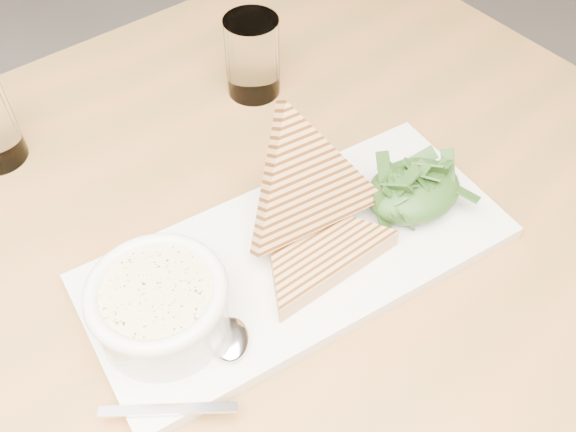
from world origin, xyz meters
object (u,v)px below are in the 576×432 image
glass_far (252,57)px  platter (298,256)px  soup_bowl (161,310)px  table_top (158,295)px

glass_far → platter: bearing=-110.4°
soup_bowl → table_top: bearing=77.7°
table_top → glass_far: 0.33m
table_top → soup_bowl: size_ratio=10.63×
table_top → glass_far: bearing=42.2°
platter → soup_bowl: 0.15m
table_top → platter: 0.15m
platter → glass_far: glass_far is taller
glass_far → table_top: bearing=-137.8°
platter → glass_far: bearing=69.6°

